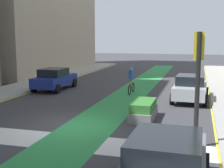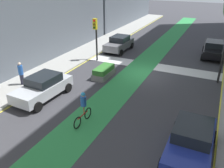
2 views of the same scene
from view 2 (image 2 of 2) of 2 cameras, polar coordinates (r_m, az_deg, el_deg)
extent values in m
plane|color=#38383D|center=(19.58, 8.01, 2.52)|extent=(120.00, 120.00, 0.00)
cube|color=#2D8C47|center=(19.81, 5.81, 2.92)|extent=(2.40, 60.00, 0.01)
cube|color=silver|center=(21.37, 9.68, 4.39)|extent=(12.00, 1.80, 0.01)
cube|color=yellow|center=(18.90, 25.54, -0.72)|extent=(0.16, 60.00, 0.01)
cube|color=#9E9E99|center=(22.73, -10.32, 5.82)|extent=(3.00, 60.00, 0.15)
cube|color=yellow|center=(21.95, -7.08, 5.14)|extent=(0.16, 60.00, 0.01)
cylinder|color=black|center=(21.99, -3.82, 10.73)|extent=(0.16, 0.16, 3.98)
cube|color=gold|center=(21.49, -4.21, 14.52)|extent=(0.35, 0.28, 0.95)
sphere|color=red|center=(21.31, -4.42, 15.24)|extent=(0.20, 0.20, 0.20)
sphere|color=#4C380C|center=(21.37, -4.40, 14.45)|extent=(0.20, 0.20, 0.20)
sphere|color=#0C3814|center=(21.43, -4.37, 13.66)|extent=(0.20, 0.20, 0.20)
cylinder|color=black|center=(18.85, 25.69, 6.39)|extent=(0.16, 0.16, 4.37)
cube|color=slate|center=(25.32, 1.74, 9.65)|extent=(1.88, 4.23, 0.70)
cube|color=black|center=(25.33, 1.95, 11.12)|extent=(1.64, 2.03, 0.55)
cylinder|color=black|center=(23.78, 2.21, 7.71)|extent=(0.23, 0.64, 0.64)
cylinder|color=black|center=(24.54, -1.66, 8.28)|extent=(0.23, 0.64, 0.64)
cylinder|color=black|center=(26.38, 4.89, 9.42)|extent=(0.23, 0.64, 0.64)
cylinder|color=black|center=(27.06, 1.31, 9.92)|extent=(0.23, 0.64, 0.64)
cube|color=navy|center=(11.25, 18.74, -13.76)|extent=(1.82, 4.21, 0.70)
cube|color=black|center=(11.04, 19.35, -10.61)|extent=(1.61, 2.01, 0.55)
cylinder|color=black|center=(10.43, 12.06, -18.98)|extent=(0.22, 0.64, 0.64)
cylinder|color=black|center=(12.65, 23.61, -11.82)|extent=(0.22, 0.64, 0.64)
cylinder|color=black|center=(12.70, 15.47, -10.24)|extent=(0.22, 0.64, 0.64)
cube|color=#B2B7BF|center=(15.99, -16.65, -1.16)|extent=(1.98, 4.27, 0.70)
cube|color=black|center=(15.86, -16.44, 1.15)|extent=(1.68, 2.07, 0.55)
cylinder|color=black|center=(14.67, -17.82, -5.38)|extent=(0.25, 0.65, 0.64)
cylinder|color=black|center=(15.90, -22.45, -3.66)|extent=(0.25, 0.65, 0.64)
cylinder|color=black|center=(16.55, -10.79, -0.91)|extent=(0.25, 0.65, 0.64)
cylinder|color=black|center=(17.65, -15.41, 0.32)|extent=(0.25, 0.65, 0.64)
cube|color=black|center=(25.34, 23.59, 7.55)|extent=(1.99, 4.28, 0.70)
cube|color=black|center=(25.38, 23.85, 9.01)|extent=(1.69, 2.07, 0.55)
cylinder|color=black|center=(24.08, 25.50, 5.45)|extent=(0.25, 0.65, 0.64)
cylinder|color=black|center=(24.03, 21.25, 6.17)|extent=(0.25, 0.65, 0.64)
cylinder|color=black|center=(26.89, 25.44, 7.36)|extent=(0.25, 0.65, 0.64)
cylinder|color=black|center=(26.85, 21.62, 8.02)|extent=(0.25, 0.65, 0.64)
torus|color=black|center=(12.70, -8.50, -9.39)|extent=(0.08, 0.68, 0.68)
torus|color=black|center=(13.41, -5.95, -7.16)|extent=(0.08, 0.68, 0.68)
cylinder|color=red|center=(12.95, -7.23, -7.58)|extent=(0.08, 0.95, 0.06)
cylinder|color=red|center=(12.91, -6.92, -6.26)|extent=(0.05, 0.05, 0.50)
cylinder|color=#2659B2|center=(12.65, -7.05, -4.23)|extent=(0.32, 0.32, 0.55)
sphere|color=beige|center=(12.46, -7.14, -2.69)|extent=(0.22, 0.22, 0.22)
sphere|color=#268CCC|center=(12.44, -7.15, -2.53)|extent=(0.23, 0.23, 0.23)
cylinder|color=#262638|center=(18.27, -21.22, 1.09)|extent=(0.28, 0.28, 0.78)
cylinder|color=#2659B2|center=(18.00, -21.58, 3.23)|extent=(0.34, 0.34, 0.70)
sphere|color=beige|center=(17.84, -21.81, 4.60)|extent=(0.23, 0.23, 0.23)
cube|color=slate|center=(18.76, -2.02, 2.46)|extent=(1.05, 2.33, 0.45)
cube|color=#33722D|center=(18.60, -2.04, 3.67)|extent=(0.95, 2.10, 0.40)
camera|label=1|loc=(31.41, 6.17, 18.41)|focal=49.77mm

